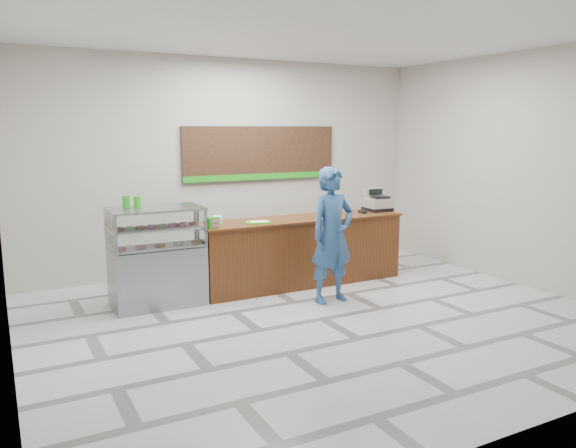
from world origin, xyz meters
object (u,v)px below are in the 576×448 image
customer (332,235)px  serving_tray (258,222)px  cash_register (377,202)px  display_case (157,256)px  sales_counter (301,251)px

customer → serving_tray: bearing=125.5°
serving_tray → customer: size_ratio=0.22×
cash_register → serving_tray: bearing=-170.6°
display_case → customer: customer is taller
sales_counter → customer: size_ratio=1.76×
sales_counter → serving_tray: bearing=-171.5°
cash_register → serving_tray: 2.25m
customer → display_case: bearing=151.3°
cash_register → serving_tray: size_ratio=1.04×
cash_register → sales_counter: bearing=-172.6°
cash_register → customer: size_ratio=0.23×
sales_counter → display_case: display_case is taller
display_case → cash_register: cash_register is taller
display_case → serving_tray: display_case is taller
sales_counter → display_case: (-2.22, -0.00, 0.16)m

